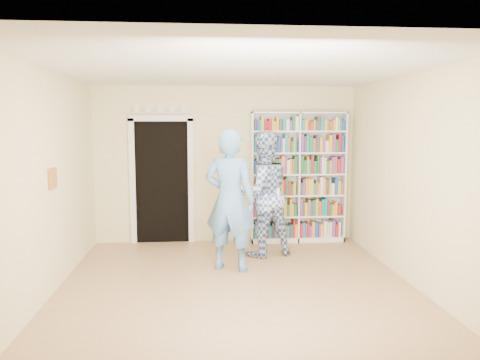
% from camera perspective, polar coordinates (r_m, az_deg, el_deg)
% --- Properties ---
extents(floor, '(5.00, 5.00, 0.00)m').
position_cam_1_polar(floor, '(5.99, -0.35, -13.23)').
color(floor, '#AC7853').
rests_on(floor, ground).
extents(ceiling, '(5.00, 5.00, 0.00)m').
position_cam_1_polar(ceiling, '(5.66, -0.37, 13.37)').
color(ceiling, white).
rests_on(ceiling, wall_back).
extents(wall_back, '(4.50, 0.00, 4.50)m').
position_cam_1_polar(wall_back, '(8.15, -1.78, 1.89)').
color(wall_back, beige).
rests_on(wall_back, floor).
extents(wall_left, '(0.00, 5.00, 5.00)m').
position_cam_1_polar(wall_left, '(5.93, -22.58, -0.53)').
color(wall_left, beige).
rests_on(wall_left, floor).
extents(wall_right, '(0.00, 5.00, 5.00)m').
position_cam_1_polar(wall_right, '(6.27, 20.61, -0.07)').
color(wall_right, beige).
rests_on(wall_right, floor).
extents(bookshelf, '(1.64, 0.31, 2.26)m').
position_cam_1_polar(bookshelf, '(8.18, 7.06, 0.39)').
color(bookshelf, white).
rests_on(bookshelf, floor).
extents(doorway, '(1.10, 0.08, 2.43)m').
position_cam_1_polar(doorway, '(8.16, -9.50, 0.60)').
color(doorway, black).
rests_on(doorway, floor).
extents(wall_art, '(0.03, 0.25, 0.25)m').
position_cam_1_polar(wall_art, '(6.11, -21.86, 0.18)').
color(wall_art, brown).
rests_on(wall_art, wall_left).
extents(man_blue, '(0.85, 0.71, 1.99)m').
position_cam_1_polar(man_blue, '(6.54, -1.26, -2.47)').
color(man_blue, '#5A8FC8').
rests_on(man_blue, floor).
extents(man_plaid, '(1.12, 0.98, 1.94)m').
position_cam_1_polar(man_plaid, '(7.28, 2.76, -1.72)').
color(man_plaid, '#314F98').
rests_on(man_plaid, floor).
extents(paper_sheet, '(0.20, 0.03, 0.28)m').
position_cam_1_polar(paper_sheet, '(7.09, 4.05, -2.10)').
color(paper_sheet, white).
rests_on(paper_sheet, man_plaid).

